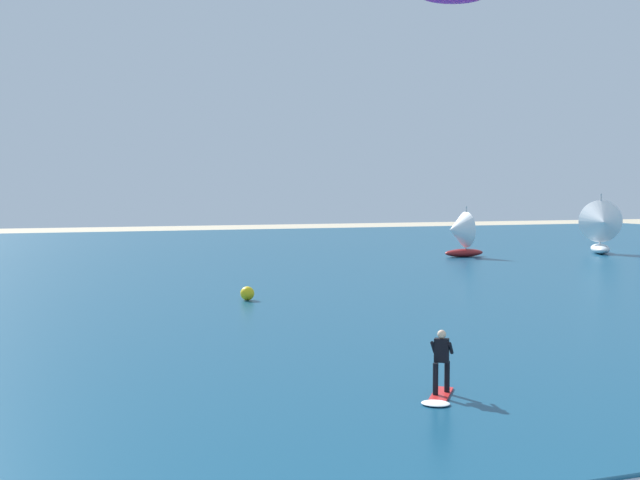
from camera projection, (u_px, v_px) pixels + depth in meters
ocean at (130, 265)px, 55.43m from camera, size 160.00×90.00×0.10m
kitesurfer at (440, 373)px, 19.81m from camera, size 1.61×1.91×1.67m
sailboat_center_horizon at (459, 234)px, 61.18m from camera, size 3.35×2.83×3.94m
sailboat_far_right at (602, 226)px, 64.11m from camera, size 3.98×4.40×4.90m
marker_buoy at (247, 293)px, 37.21m from camera, size 0.66×0.66×0.66m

